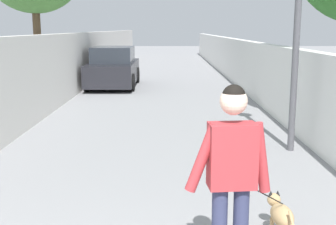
# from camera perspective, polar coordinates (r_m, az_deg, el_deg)

# --- Properties ---
(ground_plane) EXTENTS (80.00, 80.00, 0.00)m
(ground_plane) POSITION_cam_1_polar(r_m,az_deg,el_deg) (16.36, -0.73, 3.12)
(ground_plane) COLOR gray
(wall_left) EXTENTS (48.00, 0.30, 2.07)m
(wall_left) POSITION_cam_1_polar(r_m,az_deg,el_deg) (14.63, -12.95, 5.99)
(wall_left) COLOR silver
(wall_left) RESTS_ON ground
(fence_right) EXTENTS (48.00, 0.30, 1.79)m
(fence_right) POSITION_cam_1_polar(r_m,az_deg,el_deg) (14.55, 11.32, 5.48)
(fence_right) COLOR white
(fence_right) RESTS_ON ground
(person_skateboarder) EXTENTS (0.26, 0.71, 1.72)m
(person_skateboarder) POSITION_cam_1_polar(r_m,az_deg,el_deg) (3.59, 8.32, -7.61)
(person_skateboarder) COLOR #333859
(person_skateboarder) RESTS_ON skateboard
(dog) EXTENTS (1.34, 0.84, 1.06)m
(dog) POSITION_cam_1_polar(r_m,az_deg,el_deg) (4.96, 14.51, -12.70)
(dog) COLOR tan
(dog) RESTS_ON ground
(car_near) EXTENTS (4.06, 1.80, 1.54)m
(car_near) POSITION_cam_1_polar(r_m,az_deg,el_deg) (17.03, -7.14, 5.76)
(car_near) COLOR black
(car_near) RESTS_ON ground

